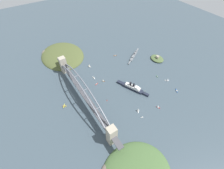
{
  "coord_description": "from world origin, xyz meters",
  "views": [
    {
      "loc": [
        233.22,
        -72.73,
        301.83
      ],
      "look_at": [
        0.0,
        78.77,
        8.0
      ],
      "focal_mm": 25.68,
      "sensor_mm": 36.0,
      "label": 1
    }
  ],
  "objects_px": {
    "small_boat_9": "(157,77)",
    "small_boat_1": "(94,78)",
    "small_boat_4": "(115,56)",
    "small_boat_5": "(158,106)",
    "seaplane_taxiing_near_bridge": "(64,106)",
    "small_boat_3": "(138,110)",
    "small_boat_8": "(177,91)",
    "ocean_liner": "(132,87)",
    "small_boat_6": "(142,117)",
    "harbor_arch_bridge": "(83,93)",
    "naval_cruiser": "(134,56)",
    "fort_island_mid_harbor": "(157,58)",
    "small_boat_0": "(103,80)",
    "small_boat_2": "(168,80)",
    "small_boat_7": "(89,65)",
    "channel_marker_buoy": "(107,100)",
    "small_boat_10": "(97,84)"
  },
  "relations": [
    {
      "from": "naval_cruiser",
      "to": "small_boat_5",
      "type": "relative_size",
      "value": 8.16
    },
    {
      "from": "fort_island_mid_harbor",
      "to": "small_boat_6",
      "type": "xyz_separation_m",
      "value": [
        132.2,
        -171.14,
        -0.92
      ]
    },
    {
      "from": "small_boat_9",
      "to": "ocean_liner",
      "type": "bearing_deg",
      "value": -91.32
    },
    {
      "from": "small_boat_3",
      "to": "small_boat_9",
      "type": "height_order",
      "value": "small_boat_3"
    },
    {
      "from": "ocean_liner",
      "to": "small_boat_2",
      "type": "distance_m",
      "value": 99.53
    },
    {
      "from": "small_boat_6",
      "to": "small_boat_3",
      "type": "bearing_deg",
      "value": 170.77
    },
    {
      "from": "fort_island_mid_harbor",
      "to": "small_boat_6",
      "type": "bearing_deg",
      "value": -52.31
    },
    {
      "from": "small_boat_4",
      "to": "fort_island_mid_harbor",
      "type": "bearing_deg",
      "value": 48.69
    },
    {
      "from": "small_boat_1",
      "to": "seaplane_taxiing_near_bridge",
      "type": "bearing_deg",
      "value": -65.24
    },
    {
      "from": "small_boat_4",
      "to": "small_boat_9",
      "type": "distance_m",
      "value": 148.25
    },
    {
      "from": "small_boat_2",
      "to": "small_boat_1",
      "type": "bearing_deg",
      "value": -126.09
    },
    {
      "from": "small_boat_7",
      "to": "small_boat_10",
      "type": "distance_m",
      "value": 75.25
    },
    {
      "from": "fort_island_mid_harbor",
      "to": "small_boat_4",
      "type": "height_order",
      "value": "fort_island_mid_harbor"
    },
    {
      "from": "small_boat_5",
      "to": "channel_marker_buoy",
      "type": "relative_size",
      "value": 3.4
    },
    {
      "from": "small_boat_9",
      "to": "small_boat_1",
      "type": "bearing_deg",
      "value": -121.37
    },
    {
      "from": "naval_cruiser",
      "to": "small_boat_10",
      "type": "xyz_separation_m",
      "value": [
        41.65,
        -155.41,
        -2.01
      ]
    },
    {
      "from": "seaplane_taxiing_near_bridge",
      "to": "small_boat_1",
      "type": "xyz_separation_m",
      "value": [
        -46.7,
        101.26,
        -1.43
      ]
    },
    {
      "from": "small_boat_9",
      "to": "small_boat_8",
      "type": "bearing_deg",
      "value": 4.4
    },
    {
      "from": "small_boat_7",
      "to": "harbor_arch_bridge",
      "type": "bearing_deg",
      "value": -32.94
    },
    {
      "from": "small_boat_4",
      "to": "small_boat_8",
      "type": "relative_size",
      "value": 0.9
    },
    {
      "from": "harbor_arch_bridge",
      "to": "naval_cruiser",
      "type": "bearing_deg",
      "value": 109.04
    },
    {
      "from": "small_boat_9",
      "to": "fort_island_mid_harbor",
      "type": "bearing_deg",
      "value": 136.45
    },
    {
      "from": "ocean_liner",
      "to": "small_boat_1",
      "type": "bearing_deg",
      "value": -144.3
    },
    {
      "from": "small_boat_1",
      "to": "small_boat_5",
      "type": "xyz_separation_m",
      "value": [
        164.11,
        77.16,
        3.3
      ]
    },
    {
      "from": "small_boat_5",
      "to": "small_boat_8",
      "type": "xyz_separation_m",
      "value": [
        -10.61,
        74.82,
        -3.43
      ]
    },
    {
      "from": "small_boat_2",
      "to": "small_boat_8",
      "type": "distance_m",
      "value": 38.65
    },
    {
      "from": "channel_marker_buoy",
      "to": "small_boat_8",
      "type": "bearing_deg",
      "value": 66.94
    },
    {
      "from": "small_boat_0",
      "to": "small_boat_1",
      "type": "height_order",
      "value": "small_boat_0"
    },
    {
      "from": "small_boat_3",
      "to": "small_boat_8",
      "type": "height_order",
      "value": "small_boat_3"
    },
    {
      "from": "ocean_liner",
      "to": "small_boat_6",
      "type": "bearing_deg",
      "value": -23.29
    },
    {
      "from": "ocean_liner",
      "to": "fort_island_mid_harbor",
      "type": "height_order",
      "value": "ocean_liner"
    },
    {
      "from": "small_boat_0",
      "to": "small_boat_3",
      "type": "relative_size",
      "value": 0.72
    },
    {
      "from": "ocean_liner",
      "to": "small_boat_5",
      "type": "xyz_separation_m",
      "value": [
        76.39,
        14.13,
        -1.18
      ]
    },
    {
      "from": "small_boat_3",
      "to": "small_boat_5",
      "type": "relative_size",
      "value": 1.22
    },
    {
      "from": "small_boat_5",
      "to": "small_boat_6",
      "type": "relative_size",
      "value": 1.58
    },
    {
      "from": "small_boat_1",
      "to": "small_boat_10",
      "type": "xyz_separation_m",
      "value": [
        24.2,
        -4.93,
        -0.16
      ]
    },
    {
      "from": "small_boat_3",
      "to": "small_boat_7",
      "type": "relative_size",
      "value": 1.11
    },
    {
      "from": "small_boat_3",
      "to": "small_boat_9",
      "type": "bearing_deg",
      "value": 116.88
    },
    {
      "from": "channel_marker_buoy",
      "to": "harbor_arch_bridge",
      "type": "bearing_deg",
      "value": -124.98
    },
    {
      "from": "seaplane_taxiing_near_bridge",
      "to": "small_boat_3",
      "type": "height_order",
      "value": "small_boat_3"
    },
    {
      "from": "small_boat_7",
      "to": "small_boat_5",
      "type": "bearing_deg",
      "value": 17.08
    },
    {
      "from": "small_boat_4",
      "to": "small_boat_5",
      "type": "bearing_deg",
      "value": -6.99
    },
    {
      "from": "small_boat_2",
      "to": "small_boat_9",
      "type": "bearing_deg",
      "value": -156.1
    },
    {
      "from": "small_boat_3",
      "to": "fort_island_mid_harbor",
      "type": "bearing_deg",
      "value": 124.24
    },
    {
      "from": "small_boat_0",
      "to": "small_boat_9",
      "type": "bearing_deg",
      "value": 63.65
    },
    {
      "from": "ocean_liner",
      "to": "small_boat_9",
      "type": "bearing_deg",
      "value": 88.68
    },
    {
      "from": "small_boat_1",
      "to": "naval_cruiser",
      "type": "bearing_deg",
      "value": 96.61
    },
    {
      "from": "small_boat_5",
      "to": "small_boat_7",
      "type": "relative_size",
      "value": 0.91
    },
    {
      "from": "small_boat_2",
      "to": "channel_marker_buoy",
      "type": "bearing_deg",
      "value": -100.47
    },
    {
      "from": "harbor_arch_bridge",
      "to": "small_boat_1",
      "type": "xyz_separation_m",
      "value": [
        -53.37,
        54.69,
        -25.96
      ]
    }
  ]
}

